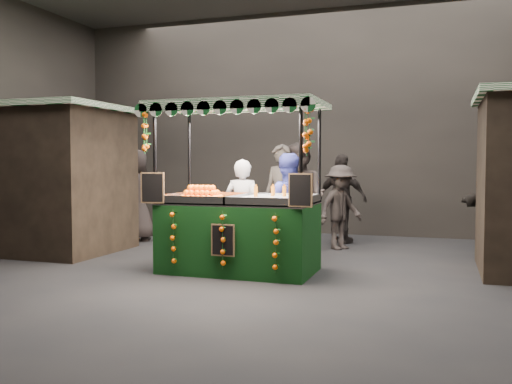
% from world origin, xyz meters
% --- Properties ---
extents(ground, '(12.00, 12.00, 0.00)m').
position_xyz_m(ground, '(0.00, 0.00, 0.00)').
color(ground, black).
rests_on(ground, ground).
extents(market_hall, '(12.10, 10.10, 5.05)m').
position_xyz_m(market_hall, '(0.00, 0.00, 3.38)').
color(market_hall, black).
rests_on(market_hall, ground).
extents(neighbour_stall_left, '(3.00, 2.20, 2.60)m').
position_xyz_m(neighbour_stall_left, '(-4.40, 1.00, 1.31)').
color(neighbour_stall_left, black).
rests_on(neighbour_stall_left, ground).
extents(juice_stall, '(2.53, 1.49, 2.45)m').
position_xyz_m(juice_stall, '(-0.31, 0.25, 0.76)').
color(juice_stall, '#0B3312').
rests_on(juice_stall, ground).
extents(vendor_grey, '(0.62, 0.42, 1.64)m').
position_xyz_m(vendor_grey, '(-0.56, 1.10, 0.82)').
color(vendor_grey, gray).
rests_on(vendor_grey, ground).
extents(vendor_blue, '(0.98, 0.85, 1.74)m').
position_xyz_m(vendor_blue, '(0.11, 1.31, 0.87)').
color(vendor_blue, navy).
rests_on(vendor_blue, ground).
extents(shopper_0, '(0.77, 0.58, 1.91)m').
position_xyz_m(shopper_0, '(-0.18, 2.04, 0.96)').
color(shopper_0, '#2E2925').
rests_on(shopper_0, ground).
extents(shopper_1, '(1.11, 0.97, 1.95)m').
position_xyz_m(shopper_1, '(0.13, 2.18, 0.97)').
color(shopper_1, '#2C2624').
rests_on(shopper_1, ground).
extents(shopper_2, '(1.11, 0.71, 1.76)m').
position_xyz_m(shopper_2, '(0.60, 3.62, 0.88)').
color(shopper_2, black).
rests_on(shopper_2, ground).
extents(shopper_3, '(1.05, 1.15, 1.55)m').
position_xyz_m(shopper_3, '(0.71, 2.85, 0.77)').
color(shopper_3, '#2B2523').
rests_on(shopper_3, ground).
extents(shopper_4, '(1.05, 0.84, 1.87)m').
position_xyz_m(shopper_4, '(-3.41, 2.62, 0.94)').
color(shopper_4, black).
rests_on(shopper_4, ground).
extents(shopper_5, '(1.51, 1.43, 1.70)m').
position_xyz_m(shopper_5, '(3.31, 2.57, 0.85)').
color(shopper_5, black).
rests_on(shopper_5, ground).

